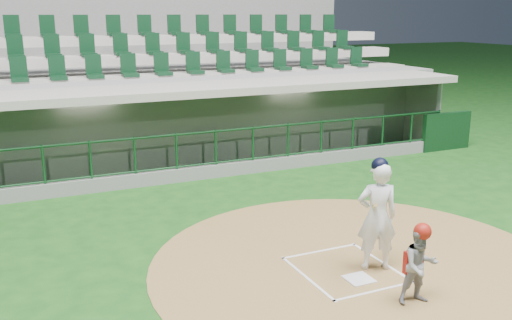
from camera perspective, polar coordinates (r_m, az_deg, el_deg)
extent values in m
plane|color=#134212|center=(10.22, 8.00, -10.23)|extent=(120.00, 120.00, 0.00)
cylinder|color=brown|center=(10.22, 10.05, -10.28)|extent=(7.20, 7.20, 0.01)
cube|color=silver|center=(9.68, 10.25, -11.63)|extent=(0.43, 0.43, 0.02)
cube|color=silver|center=(9.62, 5.11, -11.65)|extent=(0.05, 1.80, 0.01)
cube|color=white|center=(10.38, 12.45, -9.92)|extent=(0.05, 1.80, 0.01)
cube|color=white|center=(10.63, 6.40, -9.05)|extent=(1.55, 0.05, 0.01)
cube|color=silver|center=(9.36, 11.84, -12.71)|extent=(1.55, 0.05, 0.01)
cube|color=slate|center=(16.80, -5.81, -2.18)|extent=(15.00, 3.00, 0.10)
cube|color=slate|center=(17.96, -7.57, 3.45)|extent=(15.00, 0.20, 2.70)
cube|color=#AFAB9B|center=(17.80, -7.49, 4.18)|extent=(13.50, 0.04, 0.90)
cube|color=gray|center=(20.08, 14.84, 4.26)|extent=(0.20, 3.00, 2.70)
cube|color=gray|center=(15.99, -5.78, 7.42)|extent=(15.40, 3.50, 0.20)
cube|color=slate|center=(15.20, -4.00, -1.18)|extent=(15.00, 0.15, 0.40)
cube|color=black|center=(14.86, -4.11, 4.68)|extent=(15.00, 0.01, 0.95)
cube|color=brown|center=(17.69, -6.93, -0.43)|extent=(12.75, 0.40, 0.45)
cube|color=white|center=(15.57, -16.65, 6.21)|extent=(1.30, 0.35, 0.04)
cube|color=white|center=(17.41, 3.43, 7.61)|extent=(1.30, 0.35, 0.04)
cube|color=black|center=(19.14, 18.49, 2.75)|extent=(1.80, 0.18, 1.20)
imported|color=#A01115|center=(16.81, -20.09, 0.04)|extent=(1.15, 0.81, 1.62)
imported|color=maroon|center=(16.99, -8.92, 0.88)|extent=(0.99, 0.53, 1.60)
imported|color=#9E1114|center=(18.34, 0.53, 2.27)|extent=(0.91, 0.65, 1.73)
imported|color=#A01111|center=(19.58, 7.62, 2.96)|extent=(1.71, 1.05, 1.76)
cube|color=gray|center=(19.47, -9.03, 5.15)|extent=(17.00, 6.50, 2.50)
cube|color=gray|center=(17.88, -7.87, 8.10)|extent=(16.60, 0.95, 0.30)
cube|color=#A7A096|center=(18.74, -8.78, 10.04)|extent=(16.60, 0.95, 0.30)
cube|color=#A8A198|center=(19.62, -9.62, 11.81)|extent=(16.60, 0.95, 0.30)
cube|color=slate|center=(22.53, -11.50, 9.82)|extent=(17.00, 0.25, 5.05)
imported|color=white|center=(9.79, 12.01, -5.54)|extent=(0.79, 0.65, 1.87)
sphere|color=black|center=(9.53, 12.29, -0.58)|extent=(0.28, 0.28, 0.28)
cylinder|color=tan|center=(9.36, 11.77, -4.51)|extent=(0.58, 0.79, 0.39)
imported|color=gray|center=(8.94, 16.07, -10.14)|extent=(0.64, 0.54, 1.19)
sphere|color=maroon|center=(8.73, 16.32, -6.88)|extent=(0.26, 0.26, 0.26)
cube|color=maroon|center=(9.04, 15.46, -9.73)|extent=(0.32, 0.10, 0.35)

